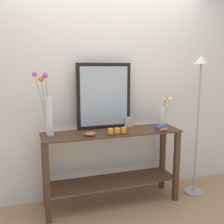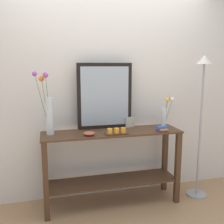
% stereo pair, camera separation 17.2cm
% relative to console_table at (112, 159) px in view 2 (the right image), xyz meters
% --- Properties ---
extents(ground_plane, '(7.00, 6.00, 0.02)m').
position_rel_console_table_xyz_m(ground_plane, '(0.00, 0.00, -0.55)').
color(ground_plane, '#A87F56').
extents(wall_back, '(6.40, 0.08, 2.70)m').
position_rel_console_table_xyz_m(wall_back, '(0.00, 0.32, 0.81)').
color(wall_back, silver).
rests_on(wall_back, ground).
extents(console_table, '(1.54, 0.41, 0.85)m').
position_rel_console_table_xyz_m(console_table, '(0.00, 0.00, 0.00)').
color(console_table, '#472D1C').
rests_on(console_table, ground).
extents(mirror_leaning, '(0.63, 0.03, 0.75)m').
position_rel_console_table_xyz_m(mirror_leaning, '(-0.04, 0.17, 0.69)').
color(mirror_leaning, black).
rests_on(mirror_leaning, console_table).
extents(tall_vase_left, '(0.19, 0.14, 0.66)m').
position_rel_console_table_xyz_m(tall_vase_left, '(-0.68, 0.05, 0.59)').
color(tall_vase_left, silver).
rests_on(tall_vase_left, console_table).
extents(vase_right, '(0.13, 0.12, 0.36)m').
position_rel_console_table_xyz_m(vase_right, '(0.66, 0.05, 0.49)').
color(vase_right, silver).
rests_on(vase_right, console_table).
extents(candle_tray, '(0.24, 0.09, 0.07)m').
position_rel_console_table_xyz_m(candle_tray, '(0.02, -0.13, 0.35)').
color(candle_tray, '#472D1C').
rests_on(candle_tray, console_table).
extents(picture_frame_small, '(0.11, 0.01, 0.12)m').
position_rel_console_table_xyz_m(picture_frame_small, '(0.25, 0.14, 0.38)').
color(picture_frame_small, '#B7B2AD').
rests_on(picture_frame_small, console_table).
extents(decorative_bowl, '(0.12, 0.12, 0.04)m').
position_rel_console_table_xyz_m(decorative_bowl, '(-0.27, -0.10, 0.34)').
color(decorative_bowl, '#B24C38').
rests_on(decorative_bowl, console_table).
extents(book_stack, '(0.13, 0.10, 0.06)m').
position_rel_console_table_xyz_m(book_stack, '(0.54, -0.13, 0.34)').
color(book_stack, '#663884').
rests_on(book_stack, console_table).
extents(floor_lamp, '(0.24, 0.24, 1.69)m').
position_rel_console_table_xyz_m(floor_lamp, '(1.06, -0.07, 0.61)').
color(floor_lamp, '#9E9EA3').
rests_on(floor_lamp, ground).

